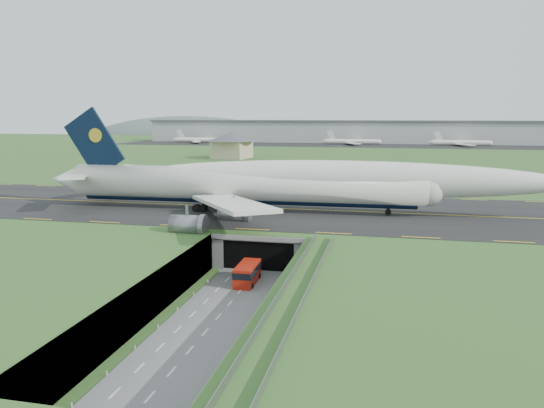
# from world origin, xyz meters

# --- Properties ---
(ground) EXTENTS (900.00, 900.00, 0.00)m
(ground) POSITION_xyz_m (0.00, 0.00, 0.00)
(ground) COLOR #345E25
(ground) RESTS_ON ground
(airfield_deck) EXTENTS (800.00, 800.00, 6.00)m
(airfield_deck) POSITION_xyz_m (0.00, 0.00, 3.00)
(airfield_deck) COLOR gray
(airfield_deck) RESTS_ON ground
(trench_road) EXTENTS (12.00, 75.00, 0.20)m
(trench_road) POSITION_xyz_m (0.00, -7.50, 0.10)
(trench_road) COLOR slate
(trench_road) RESTS_ON ground
(taxiway) EXTENTS (800.00, 44.00, 0.18)m
(taxiway) POSITION_xyz_m (0.00, 33.00, 6.09)
(taxiway) COLOR black
(taxiway) RESTS_ON airfield_deck
(tunnel_portal) EXTENTS (17.00, 22.30, 6.00)m
(tunnel_portal) POSITION_xyz_m (0.00, 16.71, 3.33)
(tunnel_portal) COLOR gray
(tunnel_portal) RESTS_ON ground
(guideway) EXTENTS (3.00, 53.00, 7.05)m
(guideway) POSITION_xyz_m (11.00, -19.11, 5.32)
(guideway) COLOR #A8A8A3
(guideway) RESTS_ON ground
(jumbo_jet) EXTENTS (106.30, 66.21, 21.91)m
(jumbo_jet) POSITION_xyz_m (-0.88, 30.04, 11.92)
(jumbo_jet) COLOR silver
(jumbo_jet) RESTS_ON ground
(shuttle_tram) EXTENTS (3.03, 7.51, 3.04)m
(shuttle_tram) POSITION_xyz_m (-0.00, 1.14, 1.67)
(shuttle_tram) COLOR #B81E0C
(shuttle_tram) RESTS_ON ground
(service_building) EXTENTS (24.56, 24.56, 11.74)m
(service_building) POSITION_xyz_m (-49.03, 155.41, 12.95)
(service_building) COLOR #C2AF8C
(service_building) RESTS_ON ground
(cargo_terminal) EXTENTS (320.00, 67.00, 15.60)m
(cargo_terminal) POSITION_xyz_m (-0.15, 299.41, 13.96)
(cargo_terminal) COLOR #B2B2B2
(cargo_terminal) RESTS_ON ground
(distant_hills) EXTENTS (700.00, 91.00, 60.00)m
(distant_hills) POSITION_xyz_m (64.38, 430.00, -4.00)
(distant_hills) COLOR #51615E
(distant_hills) RESTS_ON ground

